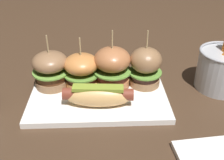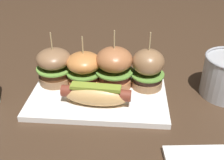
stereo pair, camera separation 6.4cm
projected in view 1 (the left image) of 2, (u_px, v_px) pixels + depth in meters
The scene contains 8 objects.
ground_plane at pixel (99, 99), 0.66m from camera, with size 3.00×3.00×0.00m, color #422D1E.
platter_main at pixel (99, 97), 0.66m from camera, with size 0.33×0.21×0.01m, color white.
hot_dog at pixel (96, 95), 0.60m from camera, with size 0.16×0.06×0.05m.
slider_far_left at pixel (51, 69), 0.67m from camera, with size 0.09×0.09×0.14m.
slider_center_left at pixel (82, 70), 0.67m from camera, with size 0.09×0.09×0.13m.
slider_center_right at pixel (112, 67), 0.66m from camera, with size 0.10×0.10×0.15m.
slider_far_right at pixel (145, 66), 0.67m from camera, with size 0.08×0.08×0.15m.
fries_bucket at pixel (223, 68), 0.68m from camera, with size 0.13×0.13×0.15m.
Camera 1 is at (0.01, -0.54, 0.38)m, focal length 42.99 mm.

